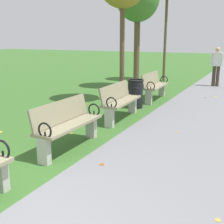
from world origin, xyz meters
The scene contains 6 objects.
park_bench_2 centered at (-0.50, 2.55, 0.49)m, with size 0.48×1.60×0.90m.
park_bench_3 centered at (-0.50, 4.82, 0.49)m, with size 0.52×1.61×0.90m.
park_bench_4 centered at (-0.50, 7.48, 0.49)m, with size 0.51×1.61×0.90m.
pedestrian_walking centered at (0.92, 11.30, 0.93)m, with size 0.53×0.23×1.62m.
trash_bin centered at (-0.65, 6.19, 0.42)m, with size 0.48×0.48×0.84m.
scattered_leaves centered at (-0.33, 4.50, 0.01)m, with size 4.83×8.92×0.02m.
Camera 1 is at (2.51, -1.62, 2.00)m, focal length 46.53 mm.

